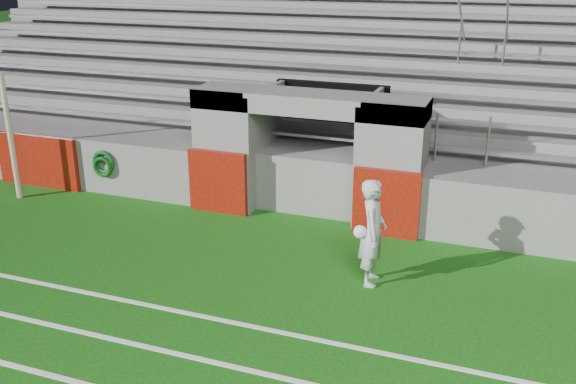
% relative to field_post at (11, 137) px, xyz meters
% --- Properties ---
extents(ground, '(90.00, 90.00, 0.00)m').
position_rel_field_post_xyz_m(ground, '(6.43, -2.15, -1.42)').
color(ground, '#114B0C').
rests_on(ground, ground).
extents(field_post, '(0.12, 0.12, 2.84)m').
position_rel_field_post_xyz_m(field_post, '(0.00, 0.00, 0.00)').
color(field_post, '#C6AF93').
rests_on(field_post, ground).
extents(stadium_structure, '(26.00, 8.48, 5.42)m').
position_rel_field_post_xyz_m(stadium_structure, '(6.43, 5.82, 0.07)').
color(stadium_structure, '#64615F').
rests_on(stadium_structure, ground).
extents(goalkeeper_with_ball, '(0.57, 0.72, 1.82)m').
position_rel_field_post_xyz_m(goalkeeper_with_ball, '(8.42, -1.17, -0.51)').
color(goalkeeper_with_ball, '#B4B8BE').
rests_on(goalkeeper_with_ball, ground).
extents(hose_coil, '(0.56, 0.15, 0.62)m').
position_rel_field_post_xyz_m(hose_coil, '(1.77, 0.78, -0.67)').
color(hose_coil, '#0D431A').
rests_on(hose_coil, ground).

